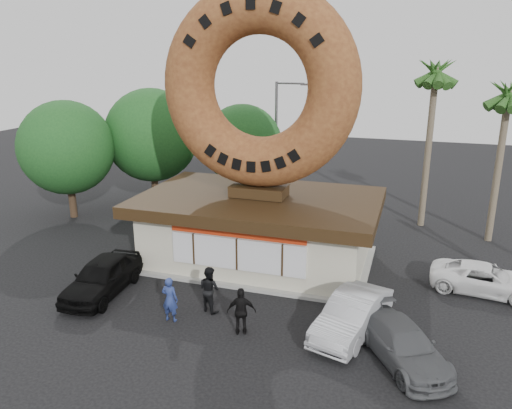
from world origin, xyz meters
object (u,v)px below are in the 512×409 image
object	(u,v)px
car_silver	(352,315)
street_lamp	(278,137)
donut_shop	(259,227)
car_grey	(403,344)
person_right	(241,311)
person_center	(209,289)
person_left	(170,299)
car_white	(485,279)
giant_donut	(259,87)
car_black	(102,277)

from	to	relation	value
car_silver	street_lamp	bearing A→B (deg)	130.33
donut_shop	car_grey	distance (m)	9.57
person_right	car_grey	world-z (taller)	person_right
street_lamp	person_center	bearing A→B (deg)	-84.36
person_right	car_silver	bearing A→B (deg)	-179.27
donut_shop	person_center	xyz separation A→B (m)	(-0.35, -5.27, -0.84)
person_center	car_grey	bearing A→B (deg)	-165.92
person_left	car_silver	world-z (taller)	person_left
person_center	car_white	xyz separation A→B (m)	(10.45, 5.04, -0.31)
person_left	street_lamp	bearing A→B (deg)	-88.30
giant_donut	street_lamp	bearing A→B (deg)	100.51
person_left	person_right	xyz separation A→B (m)	(2.87, -0.04, 0.01)
person_center	car_black	world-z (taller)	person_center
car_black	car_silver	size ratio (longest dim) A/B	1.03
person_left	person_center	bearing A→B (deg)	-133.41
car_black	street_lamp	bearing A→B (deg)	73.65
donut_shop	car_black	world-z (taller)	donut_shop
giant_donut	person_center	distance (m)	9.08
street_lamp	person_left	bearing A→B (deg)	-88.62
person_right	car_silver	xyz separation A→B (m)	(3.77, 1.26, -0.17)
person_left	person_right	size ratio (longest dim) A/B	0.99
street_lamp	car_silver	size ratio (longest dim) A/B	1.81
giant_donut	car_silver	xyz separation A→B (m)	(5.18, -5.23, -7.57)
donut_shop	giant_donut	xyz separation A→B (m)	(0.00, 0.02, 6.53)
car_grey	car_white	distance (m)	6.93
donut_shop	car_grey	world-z (taller)	donut_shop
giant_donut	car_grey	size ratio (longest dim) A/B	2.10
donut_shop	person_right	size ratio (longest dim) A/B	6.27
donut_shop	street_lamp	distance (m)	10.54
street_lamp	car_grey	xyz separation A→B (m)	(8.86, -16.44, -3.86)
person_left	car_black	bearing A→B (deg)	-16.33
car_black	person_left	bearing A→B (deg)	-20.71
person_center	car_white	distance (m)	11.61
person_left	person_center	world-z (taller)	person_center
car_black	person_right	bearing A→B (deg)	-13.99
car_silver	person_right	bearing A→B (deg)	-146.01
giant_donut	car_white	bearing A→B (deg)	-1.40
person_center	car_silver	distance (m)	5.53
giant_donut	car_grey	xyz separation A→B (m)	(7.00, -6.44, -7.68)
giant_donut	person_center	xyz separation A→B (m)	(-0.35, -5.29, -7.37)
street_lamp	car_black	world-z (taller)	street_lamp
person_left	person_right	distance (m)	2.87
car_black	car_white	bearing A→B (deg)	14.32
car_silver	car_grey	size ratio (longest dim) A/B	1.03
donut_shop	car_silver	xyz separation A→B (m)	(5.18, -5.21, -1.04)
person_left	car_white	bearing A→B (deg)	-151.48
car_silver	car_white	distance (m)	7.01
person_right	donut_shop	bearing A→B (deg)	-95.44
person_center	car_silver	bearing A→B (deg)	-156.41
donut_shop	person_left	xyz separation A→B (m)	(-1.46, -6.43, -0.88)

